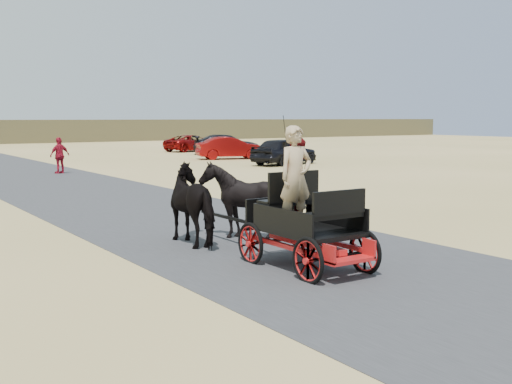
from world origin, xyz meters
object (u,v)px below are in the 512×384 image
car_c (227,144)px  carriage (306,248)px  car_a (284,151)px  car_d (192,143)px  pedestrian (60,155)px  horse_left (198,204)px  horse_right (242,200)px  car_b (230,148)px

car_c → carriage: bearing=171.7°
car_a → car_d: size_ratio=0.97×
pedestrian → carriage: bearing=68.5°
horse_left → car_a: (14.98, 17.49, -0.08)m
carriage → car_d: car_d is taller
horse_left → car_a: bearing=-130.6°
carriage → pedestrian: pedestrian is taller
horse_right → horse_left: bearing=0.0°
horse_left → car_a: 23.02m
horse_right → car_c: (16.47, 28.08, -0.14)m
carriage → car_a: size_ratio=0.54×
carriage → pedestrian: (2.10, 21.62, 0.50)m
carriage → car_a: 25.06m
pedestrian → car_d: bearing=-151.6°
carriage → car_a: car_a is taller
carriage → car_b: bearing=61.3°
car_a → car_c: car_a is taller
carriage → car_c: (17.02, 31.08, 0.35)m
pedestrian → car_a: size_ratio=0.38×
horse_right → car_c: size_ratio=0.35×
horse_left → carriage: bearing=100.4°
carriage → horse_left: 3.09m
horse_right → car_d: 36.75m
car_b → car_d: bearing=3.2°
pedestrian → car_a: pedestrian is taller
car_a → car_b: size_ratio=1.04×
pedestrian → car_d: (14.69, 14.35, -0.22)m
pedestrian → car_d: pedestrian is taller
horse_right → car_a: (13.88, 17.49, -0.09)m
horse_left → pedestrian: (2.65, 18.62, 0.02)m
car_d → car_b: bearing=154.9°
car_d → horse_left: bearing=141.0°
car_b → car_c: 5.40m
pedestrian → car_b: bearing=-174.9°
horse_left → horse_right: (1.10, 0.00, 0.00)m
horse_left → horse_right: bearing=-180.0°
car_a → horse_right: bearing=124.1°
car_c → car_d: (-0.23, 4.89, -0.07)m
car_c → car_d: car_c is taller
horse_left → car_c: horse_left is taller
car_a → car_d: car_a is taller
horse_left → car_b: 27.74m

